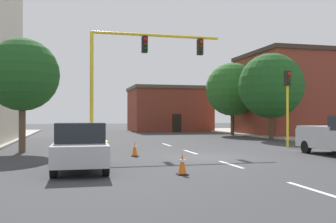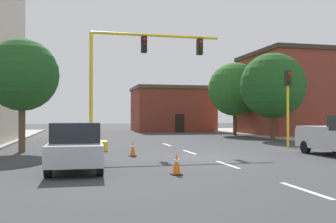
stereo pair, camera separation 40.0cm
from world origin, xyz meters
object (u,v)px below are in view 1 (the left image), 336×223
object	(u,v)px
traffic_light_pole_right	(288,91)
sedan_silver_near_left	(80,146)
tree_left_near	(22,75)
traffic_cone_roadside_a	(182,164)
traffic_signal_gantry	(110,112)
tree_right_mid	(271,86)
traffic_cone_roadside_b	(135,149)
tree_right_far	(232,89)

from	to	relation	value
traffic_light_pole_right	sedan_silver_near_left	distance (m)	14.85
tree_left_near	traffic_cone_roadside_a	distance (m)	12.19
sedan_silver_near_left	traffic_light_pole_right	bearing A→B (deg)	29.01
traffic_signal_gantry	tree_right_mid	distance (m)	15.24
tree_right_mid	tree_left_near	bearing A→B (deg)	-161.16
traffic_signal_gantry	tree_left_near	bearing A→B (deg)	179.83
sedan_silver_near_left	traffic_cone_roadside_a	xyz separation A→B (m)	(3.32, -1.92, -0.52)
traffic_signal_gantry	traffic_light_pole_right	size ratio (longest dim) A/B	1.78
traffic_cone_roadside_b	traffic_light_pole_right	bearing A→B (deg)	15.48
tree_right_far	traffic_cone_roadside_a	bearing A→B (deg)	-117.08
tree_right_mid	sedan_silver_near_left	xyz separation A→B (m)	(-15.52, -14.10, -3.56)
traffic_signal_gantry	traffic_cone_roadside_b	xyz separation A→B (m)	(0.86, -3.49, -1.84)
tree_right_mid	tree_left_near	size ratio (longest dim) A/B	1.15
traffic_light_pole_right	tree_right_mid	size ratio (longest dim) A/B	0.67
tree_right_mid	sedan_silver_near_left	distance (m)	21.27
tree_right_mid	traffic_cone_roadside_a	size ratio (longest dim) A/B	9.63
traffic_cone_roadside_b	traffic_cone_roadside_a	bearing A→B (deg)	-84.21
tree_left_near	traffic_cone_roadside_a	xyz separation A→B (m)	(6.26, -9.72, -3.86)
traffic_light_pole_right	sedan_silver_near_left	bearing A→B (deg)	-150.99
sedan_silver_near_left	traffic_cone_roadside_a	world-z (taller)	sedan_silver_near_left
traffic_signal_gantry	tree_left_near	size ratio (longest dim) A/B	1.37
traffic_signal_gantry	tree_right_far	size ratio (longest dim) A/B	1.15
tree_left_near	tree_right_far	bearing A→B (deg)	37.57
traffic_signal_gantry	tree_left_near	distance (m)	5.18
traffic_cone_roadside_a	tree_right_mid	bearing A→B (deg)	52.69
tree_right_mid	sedan_silver_near_left	bearing A→B (deg)	-137.76
traffic_light_pole_right	tree_left_near	xyz separation A→B (m)	(-15.72, 0.71, 0.69)
traffic_light_pole_right	traffic_signal_gantry	bearing A→B (deg)	176.37
traffic_signal_gantry	traffic_light_pole_right	distance (m)	11.05
traffic_light_pole_right	tree_right_mid	bearing A→B (deg)	68.63
sedan_silver_near_left	traffic_cone_roadside_a	size ratio (longest dim) A/B	6.14
traffic_signal_gantry	tree_left_near	world-z (taller)	traffic_signal_gantry
traffic_signal_gantry	sedan_silver_near_left	world-z (taller)	traffic_signal_gantry
traffic_light_pole_right	tree_left_near	world-z (taller)	tree_left_near
tree_left_near	traffic_cone_roadside_b	size ratio (longest dim) A/B	8.32
tree_right_far	traffic_signal_gantry	bearing A→B (deg)	-133.94
traffic_cone_roadside_a	traffic_signal_gantry	bearing A→B (deg)	98.71
traffic_signal_gantry	tree_right_mid	xyz separation A→B (m)	(13.69, 6.31, 2.24)
traffic_cone_roadside_a	traffic_light_pole_right	bearing A→B (deg)	43.59
traffic_signal_gantry	tree_right_mid	bearing A→B (deg)	24.75
traffic_light_pole_right	sedan_silver_near_left	world-z (taller)	traffic_light_pole_right
tree_right_mid	sedan_silver_near_left	size ratio (longest dim) A/B	1.57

